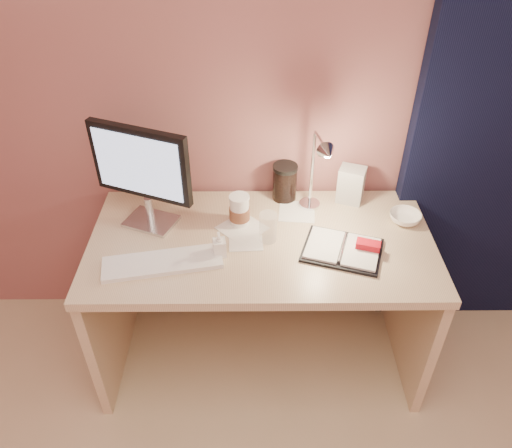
{
  "coord_description": "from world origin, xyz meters",
  "views": [
    {
      "loc": [
        -0.03,
        -0.18,
        2.03
      ],
      "look_at": [
        -0.02,
        1.33,
        0.85
      ],
      "focal_mm": 35.0,
      "sensor_mm": 36.0,
      "label": 1
    }
  ],
  "objects_px": {
    "bowl": "(405,218)",
    "clear_cup": "(268,227)",
    "planner": "(345,249)",
    "monitor": "(143,169)",
    "lotion_bottle": "(219,244)",
    "coffee_cup": "(239,211)",
    "dark_jar": "(285,184)",
    "keyboard": "(163,263)",
    "product_box": "(351,185)",
    "desk_lamp": "(311,170)",
    "desk": "(261,268)"
  },
  "relations": [
    {
      "from": "keyboard",
      "to": "dark_jar",
      "type": "distance_m",
      "value": 0.66
    },
    {
      "from": "monitor",
      "to": "desk_lamp",
      "type": "relative_size",
      "value": 1.16
    },
    {
      "from": "monitor",
      "to": "coffee_cup",
      "type": "height_order",
      "value": "monitor"
    },
    {
      "from": "bowl",
      "to": "desk_lamp",
      "type": "relative_size",
      "value": 0.34
    },
    {
      "from": "monitor",
      "to": "keyboard",
      "type": "relative_size",
      "value": 0.99
    },
    {
      "from": "keyboard",
      "to": "clear_cup",
      "type": "height_order",
      "value": "clear_cup"
    },
    {
      "from": "desk_lamp",
      "to": "monitor",
      "type": "bearing_deg",
      "value": 170.64
    },
    {
      "from": "clear_cup",
      "to": "lotion_bottle",
      "type": "xyz_separation_m",
      "value": [
        -0.19,
        -0.09,
        -0.01
      ]
    },
    {
      "from": "lotion_bottle",
      "to": "monitor",
      "type": "bearing_deg",
      "value": 145.43
    },
    {
      "from": "clear_cup",
      "to": "bowl",
      "type": "xyz_separation_m",
      "value": [
        0.58,
        0.11,
        -0.04
      ]
    },
    {
      "from": "bowl",
      "to": "lotion_bottle",
      "type": "xyz_separation_m",
      "value": [
        -0.77,
        -0.21,
        0.03
      ]
    },
    {
      "from": "planner",
      "to": "bowl",
      "type": "distance_m",
      "value": 0.34
    },
    {
      "from": "monitor",
      "to": "desk_lamp",
      "type": "bearing_deg",
      "value": 24.49
    },
    {
      "from": "keyboard",
      "to": "product_box",
      "type": "bearing_deg",
      "value": 17.76
    },
    {
      "from": "planner",
      "to": "clear_cup",
      "type": "bearing_deg",
      "value": -176.33
    },
    {
      "from": "dark_jar",
      "to": "clear_cup",
      "type": "bearing_deg",
      "value": -105.47
    },
    {
      "from": "product_box",
      "to": "desk_lamp",
      "type": "distance_m",
      "value": 0.29
    },
    {
      "from": "monitor",
      "to": "clear_cup",
      "type": "relative_size",
      "value": 3.6
    },
    {
      "from": "bowl",
      "to": "product_box",
      "type": "relative_size",
      "value": 0.8
    },
    {
      "from": "desk",
      "to": "monitor",
      "type": "relative_size",
      "value": 3.12
    },
    {
      "from": "desk",
      "to": "bowl",
      "type": "bearing_deg",
      "value": 4.06
    },
    {
      "from": "planner",
      "to": "dark_jar",
      "type": "bearing_deg",
      "value": 138.48
    },
    {
      "from": "coffee_cup",
      "to": "clear_cup",
      "type": "xyz_separation_m",
      "value": [
        0.12,
        -0.11,
        -0.0
      ]
    },
    {
      "from": "desk",
      "to": "dark_jar",
      "type": "xyz_separation_m",
      "value": [
        0.11,
        0.22,
        0.3
      ]
    },
    {
      "from": "monitor",
      "to": "coffee_cup",
      "type": "relative_size",
      "value": 3.22
    },
    {
      "from": "desk_lamp",
      "to": "bowl",
      "type": "bearing_deg",
      "value": -14.67
    },
    {
      "from": "bowl",
      "to": "desk_lamp",
      "type": "bearing_deg",
      "value": 176.84
    },
    {
      "from": "planner",
      "to": "dark_jar",
      "type": "height_order",
      "value": "dark_jar"
    },
    {
      "from": "monitor",
      "to": "dark_jar",
      "type": "xyz_separation_m",
      "value": [
        0.57,
        0.18,
        -0.19
      ]
    },
    {
      "from": "coffee_cup",
      "to": "clear_cup",
      "type": "relative_size",
      "value": 1.12
    },
    {
      "from": "monitor",
      "to": "lotion_bottle",
      "type": "distance_m",
      "value": 0.42
    },
    {
      "from": "coffee_cup",
      "to": "dark_jar",
      "type": "xyz_separation_m",
      "value": [
        0.2,
        0.19,
        0.01
      ]
    },
    {
      "from": "planner",
      "to": "bowl",
      "type": "bearing_deg",
      "value": 51.88
    },
    {
      "from": "keyboard",
      "to": "clear_cup",
      "type": "xyz_separation_m",
      "value": [
        0.41,
        0.15,
        0.05
      ]
    },
    {
      "from": "desk",
      "to": "keyboard",
      "type": "relative_size",
      "value": 3.09
    },
    {
      "from": "clear_cup",
      "to": "dark_jar",
      "type": "relative_size",
      "value": 0.83
    },
    {
      "from": "dark_jar",
      "to": "product_box",
      "type": "relative_size",
      "value": 0.91
    },
    {
      "from": "dark_jar",
      "to": "desk",
      "type": "bearing_deg",
      "value": -115.64
    },
    {
      "from": "coffee_cup",
      "to": "product_box",
      "type": "distance_m",
      "value": 0.52
    },
    {
      "from": "lotion_bottle",
      "to": "dark_jar",
      "type": "height_order",
      "value": "dark_jar"
    },
    {
      "from": "lotion_bottle",
      "to": "desk_lamp",
      "type": "distance_m",
      "value": 0.47
    },
    {
      "from": "bowl",
      "to": "clear_cup",
      "type": "bearing_deg",
      "value": -168.9
    },
    {
      "from": "planner",
      "to": "product_box",
      "type": "bearing_deg",
      "value": 96.25
    },
    {
      "from": "keyboard",
      "to": "coffee_cup",
      "type": "xyz_separation_m",
      "value": [
        0.29,
        0.25,
        0.06
      ]
    },
    {
      "from": "lotion_bottle",
      "to": "dark_jar",
      "type": "xyz_separation_m",
      "value": [
        0.27,
        0.39,
        0.02
      ]
    },
    {
      "from": "keyboard",
      "to": "dark_jar",
      "type": "height_order",
      "value": "dark_jar"
    },
    {
      "from": "desk",
      "to": "planner",
      "type": "bearing_deg",
      "value": -24.38
    },
    {
      "from": "monitor",
      "to": "planner",
      "type": "height_order",
      "value": "monitor"
    },
    {
      "from": "keyboard",
      "to": "monitor",
      "type": "bearing_deg",
      "value": 97.29
    },
    {
      "from": "dark_jar",
      "to": "desk_lamp",
      "type": "height_order",
      "value": "desk_lamp"
    }
  ]
}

